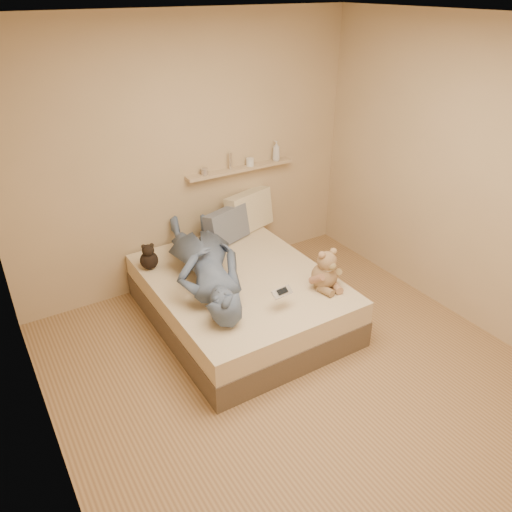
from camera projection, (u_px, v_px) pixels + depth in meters
room at (306, 231)px, 3.39m from camera, size 3.80×3.80×3.80m
bed at (240, 298)px, 4.60m from camera, size 1.50×1.90×0.45m
game_console at (282, 292)px, 3.99m from camera, size 0.18×0.09×0.06m
teddy_bear at (326, 272)px, 4.26m from camera, size 0.31×0.30×0.38m
dark_plush at (149, 258)px, 4.58m from camera, size 0.17×0.17×0.26m
pillow_cream at (249, 211)px, 5.29m from camera, size 0.59×0.36×0.42m
pillow_grey at (227, 226)px, 5.04m from camera, size 0.54×0.35×0.36m
person at (205, 262)px, 4.34m from camera, size 0.96×1.69×0.38m
wall_shelf at (241, 169)px, 5.11m from camera, size 1.20×0.12×0.03m
shelf_bottles at (259, 156)px, 5.16m from camera, size 0.93×0.11×0.21m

